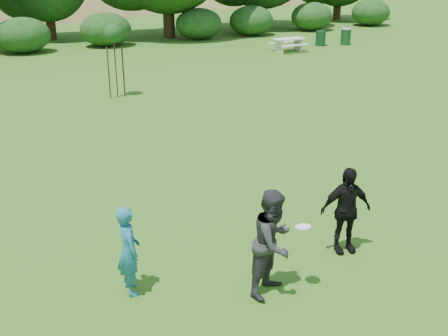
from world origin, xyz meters
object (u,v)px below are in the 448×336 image
(trash_can_near, at_px, (321,38))
(trash_can_lidded, at_px, (346,36))
(player_grey, at_px, (274,242))
(picnic_table, at_px, (289,43))
(player_black, at_px, (346,210))
(sapling, at_px, (113,35))
(player_teal, at_px, (129,250))

(trash_can_near, bearing_deg, trash_can_lidded, -17.23)
(player_grey, bearing_deg, picnic_table, 27.45)
(player_grey, relative_size, trash_can_near, 2.10)
(picnic_table, xyz_separation_m, trash_can_lidded, (4.48, 0.30, 0.02))
(player_black, distance_m, picnic_table, 22.79)
(sapling, bearing_deg, player_grey, -99.10)
(player_grey, distance_m, trash_can_lidded, 27.43)
(player_teal, relative_size, trash_can_near, 1.79)
(player_teal, height_order, player_grey, player_grey)
(picnic_table, distance_m, trash_can_lidded, 4.49)
(player_grey, bearing_deg, player_black, -12.66)
(player_grey, distance_m, picnic_table, 24.31)
(player_black, bearing_deg, trash_can_near, 68.02)
(picnic_table, height_order, trash_can_lidded, trash_can_lidded)
(player_grey, xyz_separation_m, trash_can_near, (17.34, 20.36, -0.50))
(player_teal, bearing_deg, trash_can_near, -41.05)
(player_teal, xyz_separation_m, trash_can_lidded, (21.02, 18.69, -0.26))
(player_black, relative_size, picnic_table, 0.97)
(player_grey, relative_size, picnic_table, 1.05)
(sapling, xyz_separation_m, picnic_table, (12.12, 5.24, -1.90))
(sapling, distance_m, trash_can_lidded, 17.60)
(trash_can_lidded, bearing_deg, player_black, -131.07)
(sapling, relative_size, trash_can_lidded, 2.71)
(trash_can_near, distance_m, sapling, 16.32)
(sapling, bearing_deg, player_black, -91.27)
(sapling, bearing_deg, trash_can_lidded, 18.47)
(player_black, distance_m, trash_can_lidded, 25.74)
(player_black, distance_m, sapling, 13.95)
(player_grey, relative_size, sapling, 0.66)
(sapling, bearing_deg, player_teal, -108.59)
(player_teal, distance_m, trash_can_near, 27.32)
(player_teal, distance_m, sapling, 13.96)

